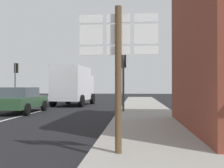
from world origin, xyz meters
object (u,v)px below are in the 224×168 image
delivery_truck (73,85)px  traffic_light_far_left (16,73)px  traffic_light_near_right (123,68)px  sedan_far (21,100)px  route_sign_post (118,64)px

delivery_truck → traffic_light_far_left: bearing=156.3°
traffic_light_near_right → sedan_far: bearing=-177.8°
sedan_far → traffic_light_far_left: traffic_light_far_left is taller
delivery_truck → traffic_light_near_right: traffic_light_near_right is taller
delivery_truck → route_sign_post: route_sign_post is taller
sedan_far → delivery_truck: bearing=75.3°
sedan_far → traffic_light_far_left: bearing=117.1°
sedan_far → traffic_light_far_left: (-4.47, 8.72, 1.96)m
sedan_far → delivery_truck: 6.33m
delivery_truck → traffic_light_near_right: size_ratio=1.48×
delivery_truck → route_sign_post: (4.62, -15.03, 0.35)m
traffic_light_near_right → traffic_light_far_left: size_ratio=0.95×
route_sign_post → delivery_truck: bearing=107.1°
delivery_truck → traffic_light_far_left: traffic_light_far_left is taller
sedan_far → delivery_truck: delivery_truck is taller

